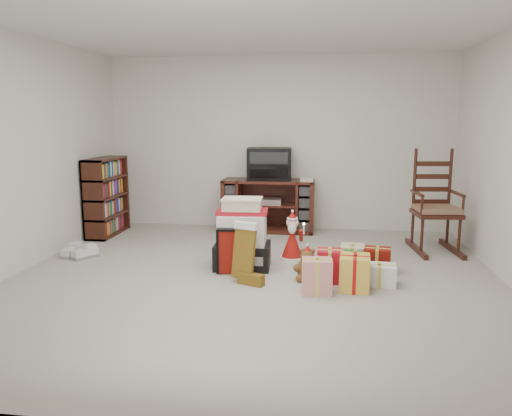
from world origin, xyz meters
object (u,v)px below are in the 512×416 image
at_px(bookshelf, 107,198).
at_px(sneaker_pair, 79,253).
at_px(red_suitcase, 236,250).
at_px(mrs_claus_figurine, 246,238).
at_px(santa_figurine, 292,241).
at_px(gift_cluster, 351,267).
at_px(gift_pile, 242,238).
at_px(tv_stand, 268,205).
at_px(teddy_bear, 307,266).
at_px(crt_television, 269,164).
at_px(rocking_chair, 435,215).

relative_size(bookshelf, sneaker_pair, 2.59).
bearing_deg(red_suitcase, mrs_claus_figurine, 82.01).
height_order(santa_figurine, gift_cluster, santa_figurine).
bearing_deg(sneaker_pair, gift_pile, 12.44).
distance_m(tv_stand, teddy_bear, 2.27).
bearing_deg(mrs_claus_figurine, teddy_bear, -42.64).
distance_m(teddy_bear, santa_figurine, 0.75).
relative_size(gift_pile, gift_cluster, 0.63).
bearing_deg(gift_pile, teddy_bear, -27.74).
distance_m(red_suitcase, sneaker_pair, 1.98).
bearing_deg(teddy_bear, santa_figurine, 105.87).
distance_m(tv_stand, gift_pile, 1.83).
distance_m(gift_pile, crt_television, 1.97).
distance_m(teddy_bear, mrs_claus_figurine, 1.01).
distance_m(red_suitcase, crt_television, 2.16).
height_order(rocking_chair, sneaker_pair, rocking_chair).
height_order(gift_cluster, crt_television, crt_television).
distance_m(mrs_claus_figurine, crt_television, 1.67).
distance_m(bookshelf, gift_cluster, 3.69).
distance_m(bookshelf, santa_figurine, 2.84).
bearing_deg(gift_cluster, crt_television, 116.82).
distance_m(bookshelf, crt_television, 2.34).
distance_m(tv_stand, bookshelf, 2.28).
bearing_deg(bookshelf, gift_pile, -31.55).
distance_m(rocking_chair, gift_pile, 2.47).
bearing_deg(teddy_bear, crt_television, 106.26).
height_order(teddy_bear, crt_television, crt_television).
height_order(gift_pile, teddy_bear, gift_pile).
relative_size(bookshelf, rocking_chair, 0.83).
xyz_separation_m(red_suitcase, crt_television, (0.12, 2.03, 0.73)).
xyz_separation_m(rocking_chair, red_suitcase, (-2.27, -1.24, -0.20)).
height_order(bookshelf, teddy_bear, bookshelf).
distance_m(mrs_claus_figurine, gift_cluster, 1.34).
bearing_deg(gift_cluster, sneaker_pair, 172.46).
distance_m(gift_pile, mrs_claus_figurine, 0.37).
bearing_deg(bookshelf, santa_figurine, -19.26).
xyz_separation_m(teddy_bear, sneaker_pair, (-2.70, 0.47, -0.09)).
xyz_separation_m(gift_pile, red_suitcase, (-0.04, -0.17, -0.08)).
xyz_separation_m(red_suitcase, santa_figurine, (0.56, 0.56, -0.03)).
bearing_deg(gift_cluster, bookshelf, 154.28).
distance_m(sneaker_pair, gift_cluster, 3.17).
distance_m(red_suitcase, gift_cluster, 1.21).
distance_m(bookshelf, mrs_claus_figurine, 2.35).
xyz_separation_m(tv_stand, rocking_chair, (2.16, -0.76, 0.07)).
height_order(red_suitcase, sneaker_pair, red_suitcase).
xyz_separation_m(santa_figurine, mrs_claus_figurine, (-0.54, -0.03, 0.02)).
xyz_separation_m(red_suitcase, teddy_bear, (0.76, -0.15, -0.10)).
bearing_deg(rocking_chair, sneaker_pair, -173.83).
relative_size(rocking_chair, teddy_bear, 4.03).
bearing_deg(santa_figurine, red_suitcase, -134.76).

